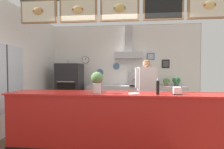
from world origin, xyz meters
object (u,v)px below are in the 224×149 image
Objects in this scene: potted_sage at (97,81)px; basil_vase at (97,81)px; pizza_oven at (70,89)px; pepper_grinder at (158,87)px; shop_worker at (146,91)px; espresso_machine at (138,79)px; condiment_plate at (134,93)px; potted_thyme at (152,81)px; napkin_holder at (177,91)px; potted_basil at (176,81)px; potted_rosemary at (166,82)px.

basil_vase reaches higher than potted_sage.
pizza_oven is 6.50× the size of pepper_grinder.
shop_worker is 1.26m from espresso_machine.
shop_worker reaches higher than espresso_machine.
espresso_machine is 3.00× the size of condiment_plate.
condiment_plate is at bearing -103.49° from potted_thyme.
pizza_oven reaches higher than basil_vase.
shop_worker is 4.51× the size of basil_vase.
napkin_holder is at bearing 91.54° from shop_worker.
shop_worker reaches higher than pepper_grinder.
potted_basil is at bearing -143.39° from shop_worker.
potted_basil is 3.01m from condiment_plate.
potted_thyme is at bearing 76.51° from condiment_plate.
pizza_oven is at bearing 119.15° from basil_vase.
pepper_grinder is (0.05, -1.46, 0.26)m from shop_worker.
potted_thyme is at bearing 64.26° from basil_vase.
condiment_plate is 1.22× the size of napkin_holder.
pepper_grinder is at bearing -2.71° from basil_vase.
basil_vase is at bearing -107.35° from espresso_machine.
potted_rosemary is at bearing 75.68° from pepper_grinder.
espresso_machine is (-0.16, 1.22, 0.24)m from shop_worker.
basil_vase is at bearing -115.74° from potted_thyme.
espresso_machine is 0.48m from potted_thyme.
espresso_machine is (2.16, 0.23, 0.33)m from pizza_oven.
potted_basil reaches higher than potted_sage.
napkin_holder is (-0.67, -2.64, 0.01)m from potted_basil.
potted_basil reaches higher than potted_thyme.
basil_vase is 0.67m from condiment_plate.
potted_basil is (1.04, 1.25, 0.17)m from shop_worker.
basil_vase is at bearing -179.59° from napkin_holder.
pizza_oven reaches higher than potted_rosemary.
pepper_grinder is (-0.99, -2.70, 0.09)m from potted_basil.
shop_worker is 1.46m from napkin_holder.
napkin_holder reaches higher than condiment_plate.
shop_worker reaches higher than napkin_holder.
pizza_oven is at bearing 134.09° from pepper_grinder.
potted_sage reaches higher than condiment_plate.
potted_sage is (-1.33, 0.01, -0.08)m from espresso_machine.
pizza_oven is at bearing -36.51° from shop_worker.
potted_thyme is at bearing 91.45° from napkin_holder.
potted_thyme is 1.22× the size of condiment_plate.
napkin_holder reaches higher than potted_thyme.
potted_basil is 2.73m from napkin_holder.
napkin_holder is (1.36, 0.01, -0.15)m from basil_vase.
espresso_machine is at bearing 72.65° from basil_vase.
potted_rosemary is 0.44m from potted_thyme.
potted_basil is (2.54, 0.02, 0.01)m from potted_sage.
basil_vase reaches higher than napkin_holder.
pepper_grinder is at bearing -104.32° from potted_rosemary.
potted_rosemary is 2.81m from pepper_grinder.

